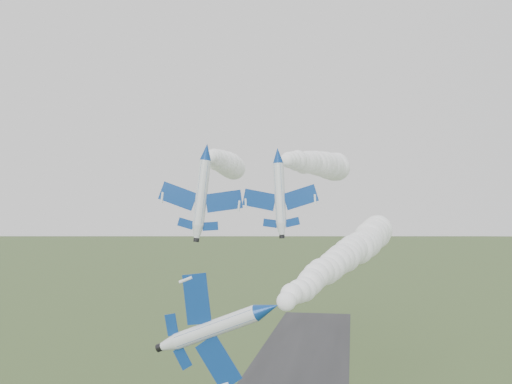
% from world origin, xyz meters
% --- Properties ---
extents(jet_lead, '(4.93, 12.15, 9.37)m').
position_xyz_m(jet_lead, '(5.97, -8.26, 28.78)').
color(jet_lead, white).
extents(smoke_trail_jet_lead, '(15.73, 60.51, 5.40)m').
position_xyz_m(smoke_trail_jet_lead, '(12.25, 24.07, 31.13)').
color(smoke_trail_jet_lead, white).
extents(jet_pair_left, '(10.69, 12.71, 3.19)m').
position_xyz_m(jet_pair_left, '(-5.44, 15.23, 44.73)').
color(jet_pair_left, white).
extents(smoke_trail_jet_pair_left, '(14.98, 62.24, 5.46)m').
position_xyz_m(smoke_trail_jet_pair_left, '(-10.53, 48.84, 46.33)').
color(smoke_trail_jet_pair_left, white).
extents(jet_pair_right, '(9.43, 11.25, 2.79)m').
position_xyz_m(jet_pair_right, '(3.92, 14.18, 43.99)').
color(jet_pair_right, white).
extents(smoke_trail_jet_pair_right, '(12.16, 62.87, 5.88)m').
position_xyz_m(smoke_trail_jet_pair_right, '(7.12, 47.38, 45.72)').
color(smoke_trail_jet_pair_right, white).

